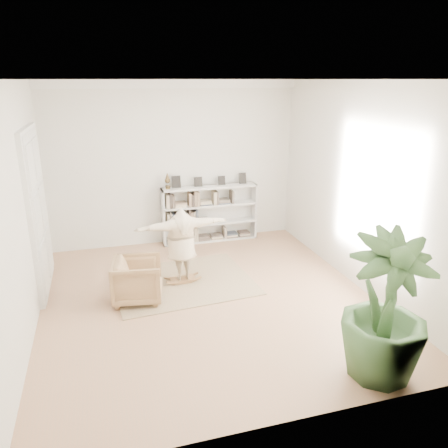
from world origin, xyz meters
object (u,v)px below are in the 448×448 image
armchair (138,280)px  rocker_board (183,279)px  houseplant (386,308)px  bookshelf (209,214)px  person (181,242)px

armchair → rocker_board: bearing=-53.5°
armchair → houseplant: (2.75, -2.87, 0.58)m
bookshelf → houseplant: houseplant is taller
armchair → houseplant: houseplant is taller
armchair → person: person is taller
bookshelf → rocker_board: 2.37m
rocker_board → person: 0.74m
bookshelf → person: bookshelf is taller
armchair → houseplant: size_ratio=0.43×
bookshelf → armchair: bearing=-127.2°
bookshelf → houseplant: bearing=-81.0°
houseplant → armchair: bearing=133.8°
rocker_board → houseplant: houseplant is taller
bookshelf → rocker_board: size_ratio=4.64×
bookshelf → armchair: bookshelf is taller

